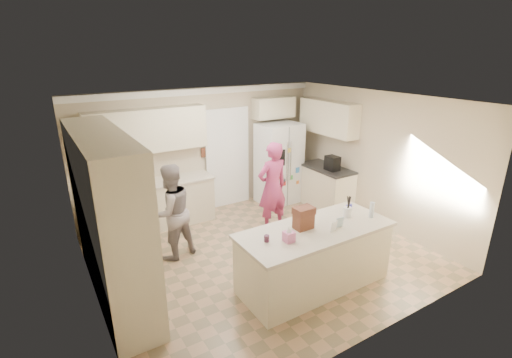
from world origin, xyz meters
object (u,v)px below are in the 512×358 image
tissue_box (289,237)px  dollhouse_body (303,221)px  island_base (314,258)px  utensil_crock (347,212)px  teen_girl (272,187)px  refrigerator (279,164)px  coffee_maker (332,163)px  teen_boy (171,212)px

tissue_box → dollhouse_body: size_ratio=0.54×
tissue_box → island_base: bearing=10.3°
utensil_crock → teen_girl: bearing=95.6°
teen_girl → refrigerator: bearing=-131.9°
coffee_maker → teen_boy: (-3.53, -0.04, -0.26)m
utensil_crock → dollhouse_body: 0.80m
refrigerator → teen_boy: bearing=-161.8°
teen_boy → teen_girl: teen_girl is taller
island_base → tissue_box: tissue_box is taller
island_base → coffee_maker: bearing=42.8°
refrigerator → island_base: size_ratio=0.82×
refrigerator → dollhouse_body: size_ratio=6.92×
teen_boy → teen_girl: 1.96m
tissue_box → teen_girl: bearing=61.6°
island_base → utensil_crock: 0.86m
coffee_maker → dollhouse_body: (-2.20, -1.80, -0.03)m
utensil_crock → dollhouse_body: bearing=176.4°
coffee_maker → island_base: bearing=-137.2°
coffee_maker → tissue_box: (-2.60, -2.00, -0.07)m
coffee_maker → refrigerator: bearing=122.4°
refrigerator → teen_boy: (-2.88, -1.06, -0.09)m
island_base → dollhouse_body: bearing=146.3°
tissue_box → teen_boy: teen_boy is taller
coffee_maker → island_base: size_ratio=0.14×
island_base → tissue_box: bearing=-169.7°
utensil_crock → teen_boy: teen_boy is taller
refrigerator → teen_girl: refrigerator is taller
tissue_box → utensil_crock: bearing=7.1°
dollhouse_body → refrigerator: bearing=61.1°
refrigerator → teen_boy: refrigerator is taller
dollhouse_body → teen_boy: (-1.33, 1.76, -0.22)m
refrigerator → tissue_box: refrigerator is taller
utensil_crock → tissue_box: utensil_crock is taller
coffee_maker → island_base: (-2.05, -1.90, -0.63)m
tissue_box → refrigerator: bearing=57.1°
teen_boy → tissue_box: bearing=101.7°
teen_girl → dollhouse_body: bearing=67.6°
teen_boy → coffee_maker: bearing=167.0°
utensil_crock → tissue_box: bearing=-172.9°
coffee_maker → teen_boy: bearing=-179.4°
teen_boy → teen_girl: size_ratio=0.93×
refrigerator → dollhouse_body: refrigerator is taller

